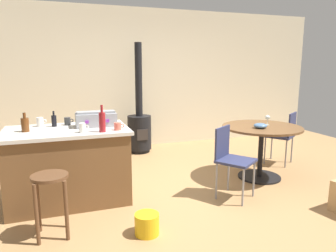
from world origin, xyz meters
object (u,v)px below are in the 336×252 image
at_px(cup_3, 118,126).
at_px(plastic_bucket, 147,224).
at_px(kitchen_island, 69,165).
at_px(cup_1, 68,121).
at_px(dining_table, 261,138).
at_px(wooden_stool, 51,191).
at_px(folding_chair_near, 231,156).
at_px(toolbox, 96,119).
at_px(bottle_0, 54,121).
at_px(serving_bowl, 260,126).
at_px(bottle_2, 102,122).
at_px(folding_chair_far, 284,134).
at_px(bottle_1, 25,124).
at_px(wine_glass, 268,118).
at_px(cup_2, 82,128).
at_px(wood_stove, 139,126).
at_px(cup_0, 40,122).

height_order(cup_3, plastic_bucket, cup_3).
xyz_separation_m(kitchen_island, cup_1, (0.02, 0.25, 0.49)).
bearing_deg(dining_table, cup_3, -175.30).
bearing_deg(wooden_stool, kitchen_island, 76.50).
xyz_separation_m(folding_chair_near, toolbox, (-1.53, 0.60, 0.45)).
relative_size(toolbox, bottle_0, 2.52).
bearing_deg(serving_bowl, dining_table, 45.28).
relative_size(bottle_0, bottle_2, 0.63).
bearing_deg(folding_chair_far, bottle_1, -174.73).
distance_m(folding_chair_far, bottle_2, 3.11).
bearing_deg(wooden_stool, serving_bowl, 12.24).
relative_size(dining_table, bottle_1, 5.16).
distance_m(bottle_1, wine_glass, 3.20).
distance_m(toolbox, bottle_1, 0.79).
bearing_deg(folding_chair_far, serving_bowl, -147.73).
height_order(folding_chair_near, folding_chair_far, folding_chair_near).
distance_m(cup_2, plastic_bucket, 1.26).
relative_size(folding_chair_near, cup_2, 8.13).
height_order(cup_3, wine_glass, cup_3).
relative_size(folding_chair_far, serving_bowl, 4.80).
bearing_deg(folding_chair_near, bottle_2, 171.21).
bearing_deg(cup_1, wine_glass, -5.88).
distance_m(toolbox, serving_bowl, 2.20).
bearing_deg(folding_chair_far, plastic_bucket, -152.65).
height_order(bottle_2, cup_3, bottle_2).
height_order(toolbox, wine_glass, toolbox).
relative_size(wooden_stool, bottle_1, 2.85).
distance_m(wood_stove, cup_3, 2.28).
relative_size(folding_chair_far, wood_stove, 0.43).
bearing_deg(cup_0, cup_3, -32.22).
xyz_separation_m(folding_chair_far, bottle_0, (-3.52, -0.14, 0.44)).
xyz_separation_m(bottle_1, cup_1, (0.46, 0.26, -0.03)).
xyz_separation_m(kitchen_island, bottle_1, (-0.43, -0.01, 0.52)).
distance_m(folding_chair_near, cup_1, 2.06).
relative_size(cup_1, cup_2, 1.04).
relative_size(folding_chair_near, folding_chair_far, 1.01).
relative_size(kitchen_island, folding_chair_near, 1.61).
bearing_deg(cup_0, bottle_1, -116.66).
distance_m(bottle_0, wine_glass, 2.91).
distance_m(folding_chair_near, cup_2, 1.79).
height_order(bottle_1, cup_3, bottle_1).
xyz_separation_m(kitchen_island, plastic_bucket, (0.66, -1.06, -0.34)).
height_order(toolbox, cup_2, toolbox).
bearing_deg(wine_glass, bottle_0, 175.35).
bearing_deg(cup_3, cup_1, 135.86).
distance_m(cup_0, wine_glass, 3.07).
distance_m(cup_0, cup_2, 0.70).
relative_size(kitchen_island, bottle_2, 4.67).
distance_m(folding_chair_near, toolbox, 1.70).
height_order(folding_chair_near, wine_glass, wine_glass).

